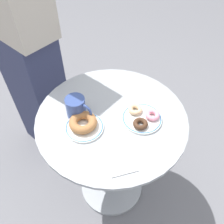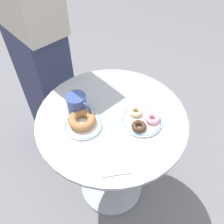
# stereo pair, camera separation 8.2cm
# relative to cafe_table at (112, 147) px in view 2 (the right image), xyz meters

# --- Properties ---
(ground_plane) EXTENTS (7.00, 7.00, 0.02)m
(ground_plane) POSITION_rel_cafe_table_xyz_m (0.00, 0.00, -0.49)
(ground_plane) COLOR slate
(cafe_table) EXTENTS (0.71, 0.71, 0.74)m
(cafe_table) POSITION_rel_cafe_table_xyz_m (0.00, 0.00, 0.00)
(cafe_table) COLOR #999EA3
(cafe_table) RESTS_ON ground
(plate_left) EXTENTS (0.17, 0.17, 0.01)m
(plate_left) POSITION_rel_cafe_table_xyz_m (-0.13, -0.04, 0.26)
(plate_left) COLOR white
(plate_left) RESTS_ON cafe_table
(plate_right) EXTENTS (0.18, 0.18, 0.01)m
(plate_right) POSITION_rel_cafe_table_xyz_m (0.13, -0.05, 0.26)
(plate_right) COLOR white
(plate_right) RESTS_ON cafe_table
(donut_cinnamon) EXTENTS (0.17, 0.17, 0.04)m
(donut_cinnamon) POSITION_rel_cafe_table_xyz_m (-0.14, -0.03, 0.29)
(donut_cinnamon) COLOR #A36B3D
(donut_cinnamon) RESTS_ON plate_left
(donut_pink_frosted) EXTENTS (0.09, 0.09, 0.02)m
(donut_pink_frosted) POSITION_rel_cafe_table_xyz_m (0.18, -0.05, 0.28)
(donut_pink_frosted) COLOR pink
(donut_pink_frosted) RESTS_ON plate_right
(donut_glazed) EXTENTS (0.09, 0.09, 0.02)m
(donut_glazed) POSITION_rel_cafe_table_xyz_m (0.11, -0.00, 0.28)
(donut_glazed) COLOR #E0B789
(donut_glazed) RESTS_ON plate_right
(donut_chocolate) EXTENTS (0.09, 0.09, 0.02)m
(donut_chocolate) POSITION_rel_cafe_table_xyz_m (0.11, -0.09, 0.28)
(donut_chocolate) COLOR #422819
(donut_chocolate) RESTS_ON plate_right
(paper_napkin) EXTENTS (0.12, 0.14, 0.01)m
(paper_napkin) POSITION_rel_cafe_table_xyz_m (-0.01, -0.24, 0.26)
(paper_napkin) COLOR white
(paper_napkin) RESTS_ON cafe_table
(coffee_mug) EXTENTS (0.11, 0.11, 0.10)m
(coffee_mug) POSITION_rel_cafe_table_xyz_m (-0.15, 0.04, 0.31)
(coffee_mug) COLOR #334784
(coffee_mug) RESTS_ON cafe_table
(person_figure) EXTENTS (0.43, 0.47, 1.70)m
(person_figure) POSITION_rel_cafe_table_xyz_m (-0.39, 0.51, 0.36)
(person_figure) COLOR #2D3351
(person_figure) RESTS_ON ground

